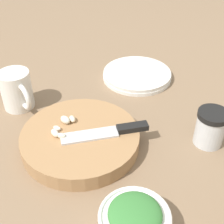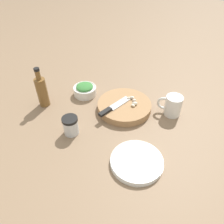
% 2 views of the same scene
% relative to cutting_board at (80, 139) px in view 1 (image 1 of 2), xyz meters
% --- Properties ---
extents(ground_plane, '(5.00, 5.00, 0.00)m').
position_rel_cutting_board_xyz_m(ground_plane, '(0.01, 0.11, -0.02)').
color(ground_plane, '#7F664C').
extents(cutting_board, '(0.26, 0.26, 0.04)m').
position_rel_cutting_board_xyz_m(cutting_board, '(0.00, 0.00, 0.00)').
color(cutting_board, '#9E754C').
rests_on(cutting_board, ground_plane).
extents(chef_knife, '(0.05, 0.19, 0.01)m').
position_rel_cutting_board_xyz_m(chef_knife, '(0.02, 0.06, 0.02)').
color(chef_knife, black).
rests_on(chef_knife, cutting_board).
extents(garlic_cloves, '(0.07, 0.06, 0.02)m').
position_rel_cutting_board_xyz_m(garlic_cloves, '(-0.03, -0.03, 0.03)').
color(garlic_cloves, beige).
rests_on(garlic_cloves, cutting_board).
extents(herb_bowl, '(0.12, 0.12, 0.06)m').
position_rel_cutting_board_xyz_m(herb_bowl, '(0.24, 0.03, 0.01)').
color(herb_bowl, silver).
rests_on(herb_bowl, ground_plane).
extents(spice_jar, '(0.07, 0.07, 0.08)m').
position_rel_cutting_board_xyz_m(spice_jar, '(0.09, 0.27, 0.02)').
color(spice_jar, silver).
rests_on(spice_jar, ground_plane).
extents(coffee_mug, '(0.11, 0.08, 0.10)m').
position_rel_cutting_board_xyz_m(coffee_mug, '(-0.20, -0.11, 0.03)').
color(coffee_mug, silver).
rests_on(coffee_mug, ground_plane).
extents(plate_stack, '(0.20, 0.20, 0.02)m').
position_rel_cutting_board_xyz_m(plate_stack, '(-0.23, 0.23, -0.01)').
color(plate_stack, silver).
rests_on(plate_stack, ground_plane).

